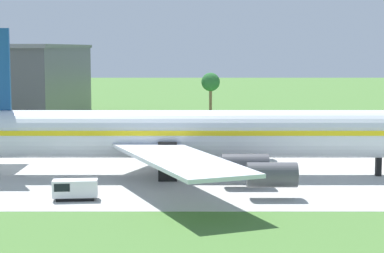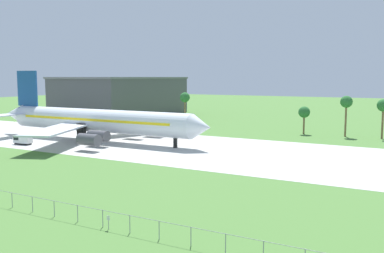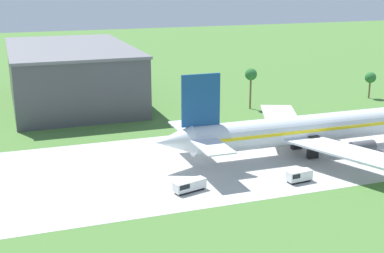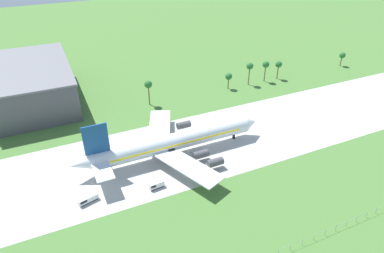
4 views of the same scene
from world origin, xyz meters
The scene contains 2 objects.
jet_airliner centered at (-48.56, -1.58, 5.64)m, with size 73.06×55.42×19.72m.
fuel_truck centered at (-60.51, -16.45, 1.26)m, with size 5.19×2.46×2.33m.
Camera 1 is at (-47.11, -93.58, 17.24)m, focal length 65.00 mm.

